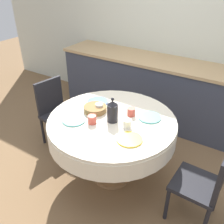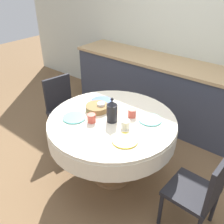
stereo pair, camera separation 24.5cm
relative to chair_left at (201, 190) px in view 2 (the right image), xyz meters
name	(u,v)px [view 2 (the right image)]	position (x,y,z in m)	size (l,w,h in m)	color
ground_plane	(112,175)	(-0.99, 0.04, -0.48)	(12.00, 12.00, 0.00)	brown
wall_back	(193,32)	(-0.99, 1.80, 0.82)	(7.00, 0.05, 2.60)	beige
kitchen_counter	(174,95)	(-0.99, 1.46, -0.01)	(3.24, 0.64, 0.95)	#383D4C
dining_table	(112,129)	(-0.99, 0.04, 0.17)	(1.30, 1.30, 0.78)	olive
chair_left	(201,190)	(0.00, 0.00, 0.00)	(0.41, 0.41, 0.87)	black
chair_right	(63,107)	(-1.96, 0.22, 0.00)	(0.47, 0.47, 0.87)	black
plate_near_left	(74,118)	(-1.29, -0.19, 0.30)	(0.23, 0.23, 0.01)	#60BCB7
cup_near_left	(91,118)	(-1.11, -0.13, 0.34)	(0.08, 0.08, 0.08)	#CC4C3D
plate_near_right	(125,140)	(-0.68, -0.17, 0.30)	(0.23, 0.23, 0.01)	yellow
cup_near_right	(125,125)	(-0.79, -0.01, 0.34)	(0.08, 0.08, 0.08)	white
plate_far_left	(101,101)	(-1.31, 0.24, 0.30)	(0.23, 0.23, 0.01)	#3856AD
cup_far_left	(101,107)	(-1.19, 0.10, 0.34)	(0.08, 0.08, 0.08)	white
plate_far_right	(150,120)	(-0.68, 0.25, 0.30)	(0.23, 0.23, 0.01)	#60BCB7
cup_far_right	(132,113)	(-0.86, 0.20, 0.34)	(0.08, 0.08, 0.08)	#CC4C3D
coffee_carafe	(112,111)	(-0.97, 0.01, 0.41)	(0.11, 0.11, 0.26)	black
bread_basket	(97,108)	(-1.22, 0.07, 0.32)	(0.24, 0.24, 0.06)	olive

